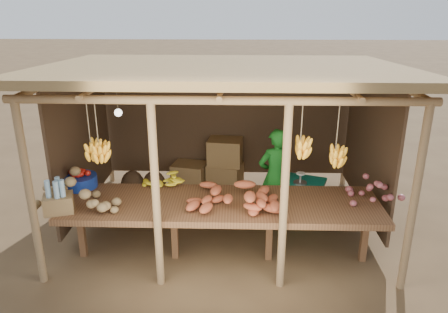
{
  "coord_description": "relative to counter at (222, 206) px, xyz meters",
  "views": [
    {
      "loc": [
        0.18,
        -5.81,
        3.18
      ],
      "look_at": [
        0.0,
        0.0,
        1.05
      ],
      "focal_mm": 35.0,
      "sensor_mm": 36.0,
      "label": 1
    }
  ],
  "objects": [
    {
      "name": "ground",
      "position": [
        -0.0,
        0.95,
        -0.74
      ],
      "size": [
        60.0,
        60.0,
        0.0
      ],
      "primitive_type": "plane",
      "color": "brown",
      "rests_on": "ground"
    },
    {
      "name": "stall_structure",
      "position": [
        -0.01,
        0.9,
        1.18
      ],
      "size": [
        4.7,
        3.5,
        2.43
      ],
      "color": "#96744D",
      "rests_on": "ground"
    },
    {
      "name": "counter",
      "position": [
        0.0,
        0.0,
        0.0
      ],
      "size": [
        3.9,
        1.05,
        0.8
      ],
      "color": "brown",
      "rests_on": "ground"
    },
    {
      "name": "potato_heap",
      "position": [
        -1.79,
        -0.06,
        0.25
      ],
      "size": [
        1.23,
        0.87,
        0.37
      ],
      "primitive_type": null,
      "rotation": [
        0.0,
        0.0,
        0.19
      ],
      "color": "olive",
      "rests_on": "counter"
    },
    {
      "name": "sweet_potato_heap",
      "position": [
        0.18,
        -0.05,
        0.24
      ],
      "size": [
        1.2,
        0.81,
        0.36
      ],
      "primitive_type": null,
      "rotation": [
        0.0,
        0.0,
        -0.13
      ],
      "color": "#B4502E",
      "rests_on": "counter"
    },
    {
      "name": "onion_heap",
      "position": [
        1.9,
        0.06,
        0.24
      ],
      "size": [
        0.87,
        0.59,
        0.36
      ],
      "primitive_type": null,
      "rotation": [
        0.0,
        0.0,
        0.13
      ],
      "color": "#AB5358",
      "rests_on": "counter"
    },
    {
      "name": "banana_pile",
      "position": [
        -0.79,
        0.46,
        0.23
      ],
      "size": [
        0.58,
        0.4,
        0.34
      ],
      "primitive_type": null,
      "rotation": [
        0.0,
        0.0,
        0.14
      ],
      "color": "yellow",
      "rests_on": "counter"
    },
    {
      "name": "tomato_basin",
      "position": [
        -1.9,
        0.4,
        0.16
      ],
      "size": [
        0.46,
        0.46,
        0.24
      ],
      "rotation": [
        0.0,
        0.0,
        -0.37
      ],
      "color": "navy",
      "rests_on": "counter"
    },
    {
      "name": "bottle_box",
      "position": [
        -1.9,
        -0.31,
        0.22
      ],
      "size": [
        0.4,
        0.35,
        0.42
      ],
      "color": "olive",
      "rests_on": "counter"
    },
    {
      "name": "vendor",
      "position": [
        0.74,
        1.04,
        -0.02
      ],
      "size": [
        0.61,
        0.49,
        1.44
      ],
      "primitive_type": "imported",
      "rotation": [
        0.0,
        0.0,
        3.47
      ],
      "color": "#16671C",
      "rests_on": "ground"
    },
    {
      "name": "tarp_crate",
      "position": [
        1.16,
        1.16,
        -0.42
      ],
      "size": [
        0.8,
        0.75,
        0.77
      ],
      "color": "brown",
      "rests_on": "ground"
    },
    {
      "name": "carton_stack",
      "position": [
        -0.22,
        2.15,
        -0.34
      ],
      "size": [
        1.26,
        0.55,
        0.9
      ],
      "color": "olive",
      "rests_on": "ground"
    },
    {
      "name": "burlap_sacks",
      "position": [
        -1.38,
        1.81,
        -0.5
      ],
      "size": [
        0.77,
        0.4,
        0.54
      ],
      "color": "#4A3422",
      "rests_on": "ground"
    }
  ]
}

